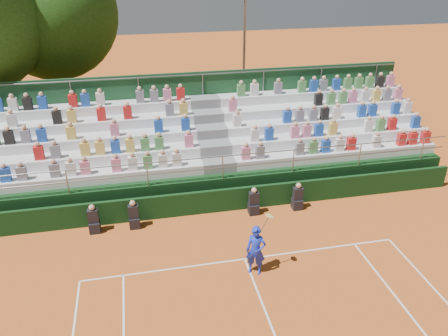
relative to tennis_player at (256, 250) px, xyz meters
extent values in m
plane|color=#C75D21|center=(-0.17, 0.71, -0.88)|extent=(90.00, 90.00, 0.00)
cube|color=white|center=(-0.17, 0.71, -0.88)|extent=(11.00, 0.06, 0.01)
cube|color=white|center=(-0.17, -2.49, -0.88)|extent=(0.06, 6.40, 0.01)
cube|color=black|center=(-0.17, 3.91, -0.38)|extent=(20.00, 0.15, 1.00)
cube|color=black|center=(-5.31, 3.46, -0.66)|extent=(0.40, 0.40, 0.44)
cube|color=black|center=(-5.31, 3.46, -0.18)|extent=(0.38, 0.25, 0.55)
sphere|color=tan|center=(-5.31, 3.46, 0.20)|extent=(0.22, 0.22, 0.22)
cube|color=black|center=(-3.83, 3.46, -0.66)|extent=(0.40, 0.40, 0.44)
cube|color=black|center=(-3.83, 3.46, -0.18)|extent=(0.38, 0.25, 0.55)
sphere|color=tan|center=(-3.83, 3.46, 0.20)|extent=(0.22, 0.22, 0.22)
cube|color=black|center=(0.89, 3.46, -0.66)|extent=(0.40, 0.40, 0.44)
cube|color=black|center=(0.89, 3.46, -0.18)|extent=(0.38, 0.25, 0.55)
sphere|color=tan|center=(0.89, 3.46, 0.20)|extent=(0.22, 0.22, 0.22)
cube|color=black|center=(2.74, 3.46, -0.66)|extent=(0.40, 0.40, 0.44)
cube|color=black|center=(2.74, 3.46, -0.18)|extent=(0.38, 0.25, 0.55)
sphere|color=tan|center=(2.74, 3.46, 0.20)|extent=(0.22, 0.22, 0.22)
cube|color=black|center=(-0.17, 7.01, -0.28)|extent=(20.00, 5.20, 1.20)
cube|color=silver|center=(-5.52, 5.34, 0.53)|extent=(9.30, 0.85, 0.42)
cube|color=silver|center=(5.18, 5.34, 0.53)|extent=(9.30, 0.85, 0.42)
cube|color=slate|center=(-0.17, 5.34, 0.53)|extent=(1.40, 0.85, 0.42)
cube|color=silver|center=(-5.52, 6.19, 0.95)|extent=(9.30, 0.85, 0.42)
cube|color=silver|center=(5.18, 6.19, 0.95)|extent=(9.30, 0.85, 0.42)
cube|color=slate|center=(-0.17, 6.19, 0.95)|extent=(1.40, 0.85, 0.42)
cube|color=silver|center=(-5.52, 7.04, 1.37)|extent=(9.30, 0.85, 0.42)
cube|color=silver|center=(5.18, 7.04, 1.37)|extent=(9.30, 0.85, 0.42)
cube|color=slate|center=(-0.17, 7.04, 1.37)|extent=(1.40, 0.85, 0.42)
cube|color=silver|center=(-5.52, 7.89, 1.79)|extent=(9.30, 0.85, 0.42)
cube|color=silver|center=(5.18, 7.89, 1.79)|extent=(9.30, 0.85, 0.42)
cube|color=slate|center=(-0.17, 7.89, 1.79)|extent=(1.40, 0.85, 0.42)
cube|color=silver|center=(-5.52, 8.74, 2.21)|extent=(9.30, 0.85, 0.42)
cube|color=silver|center=(5.18, 8.74, 2.21)|extent=(9.30, 0.85, 0.42)
cube|color=slate|center=(-0.17, 8.74, 2.21)|extent=(1.40, 0.85, 0.42)
cube|color=#1B4726|center=(-0.17, 9.26, 1.32)|extent=(20.00, 0.12, 4.40)
cylinder|color=gray|center=(-0.17, 4.46, 1.32)|extent=(20.00, 0.05, 0.05)
cylinder|color=gray|center=(-0.17, 9.16, 3.42)|extent=(20.00, 0.05, 0.05)
cube|color=#1E4CB2|center=(-8.48, 5.19, 1.02)|extent=(0.36, 0.24, 0.56)
cube|color=slate|center=(-7.89, 5.19, 1.02)|extent=(0.36, 0.24, 0.56)
cube|color=slate|center=(-6.68, 5.19, 1.02)|extent=(0.36, 0.24, 0.56)
cube|color=silver|center=(-6.09, 5.19, 1.02)|extent=(0.36, 0.24, 0.56)
cube|color=pink|center=(-5.55, 5.19, 1.02)|extent=(0.36, 0.24, 0.56)
cube|color=pink|center=(-4.35, 5.19, 1.02)|extent=(0.36, 0.24, 0.56)
cube|color=silver|center=(-3.70, 5.19, 1.02)|extent=(0.36, 0.24, 0.56)
cube|color=#4C8C4C|center=(-3.11, 5.19, 1.02)|extent=(0.36, 0.24, 0.56)
cube|color=silver|center=(-2.51, 5.19, 1.02)|extent=(0.36, 0.24, 0.56)
cube|color=silver|center=(-1.94, 5.19, 1.02)|extent=(0.36, 0.24, 0.56)
cube|color=red|center=(-7.32, 6.04, 1.44)|extent=(0.36, 0.24, 0.56)
cube|color=slate|center=(-6.70, 6.04, 1.44)|extent=(0.36, 0.24, 0.56)
cube|color=gold|center=(-5.55, 6.04, 1.44)|extent=(0.36, 0.24, 0.56)
cube|color=gold|center=(-4.96, 6.04, 1.44)|extent=(0.36, 0.24, 0.56)
cube|color=#1E4CB2|center=(-4.35, 6.04, 1.44)|extent=(0.36, 0.24, 0.56)
cube|color=gold|center=(-3.75, 6.04, 1.44)|extent=(0.36, 0.24, 0.56)
cube|color=#4C8C4C|center=(-3.14, 6.04, 1.44)|extent=(0.36, 0.24, 0.56)
cube|color=#4C8C4C|center=(-2.56, 6.04, 1.44)|extent=(0.36, 0.24, 0.56)
cube|color=pink|center=(-1.31, 6.04, 1.44)|extent=(0.36, 0.24, 0.56)
cube|color=black|center=(-8.53, 6.89, 1.86)|extent=(0.36, 0.24, 0.56)
cube|color=slate|center=(-7.89, 6.89, 1.86)|extent=(0.36, 0.24, 0.56)
cube|color=#1E4CB2|center=(-7.28, 6.89, 1.86)|extent=(0.36, 0.24, 0.56)
cube|color=gold|center=(-6.12, 6.89, 1.86)|extent=(0.36, 0.24, 0.56)
cube|color=pink|center=(-4.34, 6.89, 1.86)|extent=(0.36, 0.24, 0.56)
cube|color=#1E4CB2|center=(-2.50, 6.89, 1.86)|extent=(0.36, 0.24, 0.56)
cube|color=#1E4CB2|center=(-1.32, 6.89, 1.86)|extent=(0.36, 0.24, 0.56)
cube|color=silver|center=(-8.51, 7.74, 2.28)|extent=(0.36, 0.24, 0.56)
cube|color=black|center=(-6.71, 7.74, 2.28)|extent=(0.36, 0.24, 0.56)
cube|color=gold|center=(-6.11, 7.74, 2.28)|extent=(0.36, 0.24, 0.56)
cube|color=red|center=(-4.87, 7.74, 2.28)|extent=(0.36, 0.24, 0.56)
cube|color=red|center=(-3.75, 7.74, 2.28)|extent=(0.36, 0.24, 0.56)
cube|color=slate|center=(-1.91, 7.74, 2.28)|extent=(0.36, 0.24, 0.56)
cube|color=gold|center=(-1.29, 7.74, 2.28)|extent=(0.36, 0.24, 0.56)
cube|color=silver|center=(-8.55, 8.59, 2.70)|extent=(0.36, 0.24, 0.56)
cube|color=black|center=(-7.96, 8.59, 2.70)|extent=(0.36, 0.24, 0.56)
cube|color=#1E4CB2|center=(-7.35, 8.59, 2.70)|extent=(0.36, 0.24, 0.56)
cube|color=red|center=(-6.07, 8.59, 2.70)|extent=(0.36, 0.24, 0.56)
cube|color=#1E4CB2|center=(-5.55, 8.59, 2.70)|extent=(0.36, 0.24, 0.56)
cube|color=silver|center=(-4.89, 8.59, 2.70)|extent=(0.36, 0.24, 0.56)
cube|color=slate|center=(-3.15, 8.59, 2.70)|extent=(0.36, 0.24, 0.56)
cube|color=slate|center=(-2.51, 8.59, 2.70)|extent=(0.36, 0.24, 0.56)
cube|color=pink|center=(-1.92, 8.59, 2.70)|extent=(0.36, 0.24, 0.56)
cube|color=red|center=(-1.30, 8.59, 2.70)|extent=(0.36, 0.24, 0.56)
cube|color=pink|center=(0.96, 5.19, 1.02)|extent=(0.36, 0.24, 0.56)
cube|color=slate|center=(1.59, 5.19, 1.02)|extent=(0.36, 0.24, 0.56)
cube|color=slate|center=(3.35, 5.19, 1.02)|extent=(0.36, 0.24, 0.56)
cube|color=#4C8C4C|center=(3.98, 5.19, 1.02)|extent=(0.36, 0.24, 0.56)
cube|color=#1E4CB2|center=(4.56, 5.19, 1.02)|extent=(0.36, 0.24, 0.56)
cube|color=silver|center=(5.20, 5.19, 1.02)|extent=(0.36, 0.24, 0.56)
cube|color=red|center=(5.76, 5.19, 1.02)|extent=(0.36, 0.24, 0.56)
cube|color=silver|center=(6.98, 5.19, 1.02)|extent=(0.36, 0.24, 0.56)
cube|color=red|center=(8.22, 5.19, 1.02)|extent=(0.36, 0.24, 0.56)
cube|color=red|center=(8.77, 5.19, 1.02)|extent=(0.36, 0.24, 0.56)
cube|color=red|center=(9.42, 5.19, 1.02)|extent=(0.36, 0.24, 0.56)
cube|color=silver|center=(1.58, 6.04, 1.44)|extent=(0.36, 0.24, 0.56)
cube|color=#1E4CB2|center=(2.23, 6.04, 1.44)|extent=(0.36, 0.24, 0.56)
cube|color=pink|center=(3.42, 6.04, 1.44)|extent=(0.36, 0.24, 0.56)
cube|color=pink|center=(3.98, 6.04, 1.44)|extent=(0.36, 0.24, 0.56)
cube|color=#1E4CB2|center=(4.56, 6.04, 1.44)|extent=(0.36, 0.24, 0.56)
cube|color=gold|center=(5.23, 6.04, 1.44)|extent=(0.36, 0.24, 0.56)
cube|color=silver|center=(6.96, 6.04, 1.44)|extent=(0.36, 0.24, 0.56)
cube|color=#4C8C4C|center=(7.59, 6.04, 1.44)|extent=(0.36, 0.24, 0.56)
cube|color=red|center=(8.17, 6.04, 1.44)|extent=(0.36, 0.24, 0.56)
cube|color=#1E4CB2|center=(9.38, 6.04, 1.44)|extent=(0.36, 0.24, 0.56)
cube|color=silver|center=(0.99, 6.89, 1.86)|extent=(0.36, 0.24, 0.56)
cube|color=#1E4CB2|center=(3.33, 6.89, 1.86)|extent=(0.36, 0.24, 0.56)
cube|color=slate|center=(3.93, 6.89, 1.86)|extent=(0.36, 0.24, 0.56)
cube|color=slate|center=(4.60, 6.89, 1.86)|extent=(0.36, 0.24, 0.56)
cube|color=black|center=(5.16, 6.89, 1.86)|extent=(0.36, 0.24, 0.56)
cube|color=silver|center=(5.77, 6.89, 1.86)|extent=(0.36, 0.24, 0.56)
cube|color=#1E4CB2|center=(7.02, 6.89, 1.86)|extent=(0.36, 0.24, 0.56)
cube|color=#1E4CB2|center=(7.57, 6.89, 1.86)|extent=(0.36, 0.24, 0.56)
cube|color=#1E4CB2|center=(8.78, 6.89, 1.86)|extent=(0.36, 0.24, 0.56)
cube|color=silver|center=(9.39, 6.89, 1.86)|extent=(0.36, 0.24, 0.56)
cube|color=pink|center=(0.97, 7.74, 2.28)|extent=(0.36, 0.24, 0.56)
cube|color=black|center=(5.16, 7.74, 2.28)|extent=(0.36, 0.24, 0.56)
cube|color=#4C8C4C|center=(5.81, 7.74, 2.28)|extent=(0.36, 0.24, 0.56)
cube|color=#4C8C4C|center=(6.42, 7.74, 2.28)|extent=(0.36, 0.24, 0.56)
cube|color=pink|center=(6.94, 7.74, 2.28)|extent=(0.36, 0.24, 0.56)
cube|color=silver|center=(7.57, 7.74, 2.28)|extent=(0.36, 0.24, 0.56)
cube|color=gold|center=(8.18, 7.74, 2.28)|extent=(0.36, 0.24, 0.56)
cube|color=slate|center=(8.75, 7.74, 2.28)|extent=(0.36, 0.24, 0.56)
cube|color=pink|center=(9.34, 7.74, 2.28)|extent=(0.36, 0.24, 0.56)
cube|color=#4C8C4C|center=(1.58, 8.59, 2.70)|extent=(0.36, 0.24, 0.56)
cube|color=silver|center=(2.22, 8.59, 2.70)|extent=(0.36, 0.24, 0.56)
cube|color=slate|center=(3.41, 8.59, 2.70)|extent=(0.36, 0.24, 0.56)
cube|color=#4C8C4C|center=(4.62, 8.59, 2.70)|extent=(0.36, 0.24, 0.56)
cube|color=#1E4CB2|center=(5.22, 8.59, 2.70)|extent=(0.36, 0.24, 0.56)
cube|color=slate|center=(5.73, 8.59, 2.70)|extent=(0.36, 0.24, 0.56)
cube|color=#1E4CB2|center=(6.42, 8.59, 2.70)|extent=(0.36, 0.24, 0.56)
cube|color=#4C8C4C|center=(7.02, 8.59, 2.70)|extent=(0.36, 0.24, 0.56)
cube|color=#4C8C4C|center=(7.61, 8.59, 2.70)|extent=(0.36, 0.24, 0.56)
cube|color=#4C8C4C|center=(8.20, 8.59, 2.70)|extent=(0.36, 0.24, 0.56)
cube|color=black|center=(8.77, 8.59, 2.70)|extent=(0.36, 0.24, 0.56)
cube|color=pink|center=(9.35, 8.59, 2.70)|extent=(0.36, 0.24, 0.56)
imported|color=#192EBE|center=(0.00, 0.00, -0.01)|extent=(0.76, 0.64, 1.76)
cylinder|color=gray|center=(0.25, 0.00, 0.97)|extent=(0.26, 0.03, 0.51)
cylinder|color=#E5D866|center=(0.40, 0.00, 1.27)|extent=(0.26, 0.28, 0.14)
cylinder|color=#362113|center=(-7.26, 14.38, 1.02)|extent=(0.50, 0.50, 3.80)
sphere|color=#183B10|center=(-7.26, 14.38, 5.66)|extent=(6.84, 6.84, 6.84)
cylinder|color=gray|center=(3.24, 14.63, 2.71)|extent=(0.16, 0.16, 7.19)
camera|label=1|loc=(-3.34, -10.90, 8.73)|focal=35.00mm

